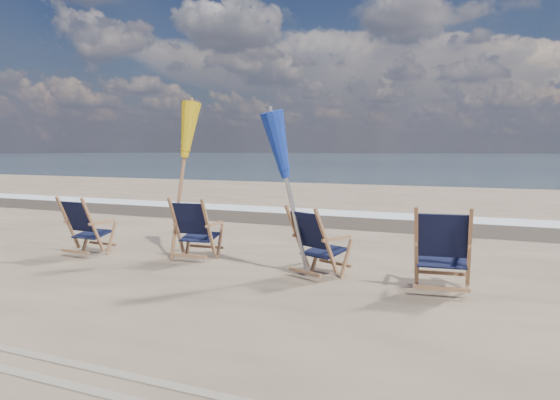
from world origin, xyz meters
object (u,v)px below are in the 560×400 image
(beach_chair_0, at_px, (93,228))
(beach_chair_1, at_px, (208,230))
(umbrella_yellow, at_px, (180,137))
(umbrella_blue, at_px, (292,151))
(beach_chair_2, at_px, (326,245))
(beach_chair_3, at_px, (469,252))

(beach_chair_0, height_order, beach_chair_1, beach_chair_1)
(umbrella_yellow, xyz_separation_m, umbrella_blue, (2.06, -0.47, -0.20))
(beach_chair_2, relative_size, umbrella_blue, 0.44)
(beach_chair_0, height_order, umbrella_yellow, umbrella_yellow)
(beach_chair_0, distance_m, beach_chair_2, 3.75)
(beach_chair_1, distance_m, umbrella_yellow, 1.48)
(beach_chair_0, distance_m, umbrella_blue, 3.46)
(beach_chair_2, height_order, umbrella_yellow, umbrella_yellow)
(beach_chair_1, bearing_deg, beach_chair_0, 10.10)
(beach_chair_2, bearing_deg, beach_chair_0, 24.64)
(umbrella_yellow, bearing_deg, beach_chair_3, -6.68)
(beach_chair_1, relative_size, beach_chair_3, 0.93)
(beach_chair_2, height_order, beach_chair_3, beach_chair_3)
(beach_chair_3, height_order, umbrella_yellow, umbrella_yellow)
(beach_chair_0, bearing_deg, beach_chair_1, -161.89)
(beach_chair_2, relative_size, beach_chair_3, 0.91)
(beach_chair_2, bearing_deg, beach_chair_1, 11.74)
(beach_chair_3, bearing_deg, umbrella_yellow, -14.91)
(umbrella_blue, bearing_deg, beach_chair_0, -177.34)
(beach_chair_0, height_order, beach_chair_3, beach_chair_3)
(beach_chair_2, xyz_separation_m, umbrella_yellow, (-2.56, 0.52, 1.37))
(beach_chair_0, bearing_deg, umbrella_yellow, -150.52)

